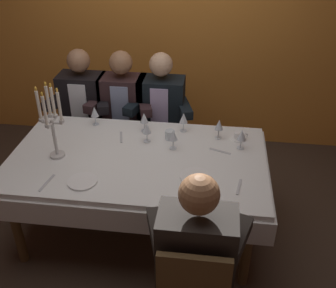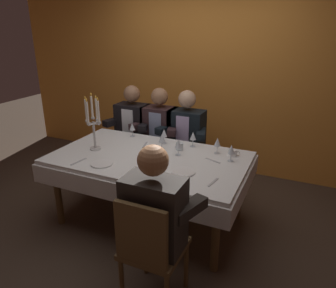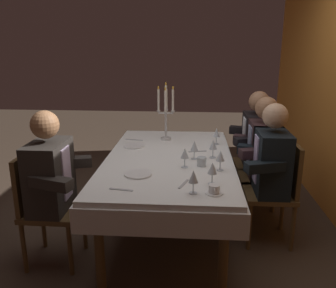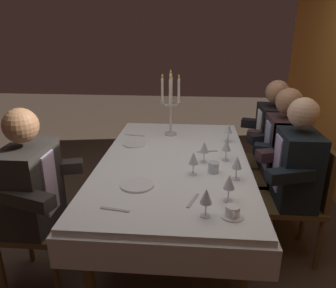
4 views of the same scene
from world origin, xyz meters
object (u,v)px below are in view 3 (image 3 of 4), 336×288
at_px(seated_diner_0, 257,139).
at_px(seated_diner_2, 272,162).
at_px(wine_glass_1, 220,157).
at_px(wine_glass_2, 185,154).
at_px(water_tumbler_0, 202,162).
at_px(dinner_plate_1, 138,174).
at_px(seated_diner_1, 264,150).
at_px(dining_table, 169,170).
at_px(seated_diner_3, 49,176).
at_px(wine_glass_5, 194,146).
at_px(wine_glass_0, 193,177).
at_px(dinner_plate_0, 134,146).
at_px(wine_glass_4, 212,169).
at_px(coffee_cup_0, 214,190).
at_px(wine_glass_6, 216,133).
at_px(candelabra, 166,113).
at_px(wine_glass_3, 213,145).

xyz_separation_m(seated_diner_0, seated_diner_2, (0.75, 0.00, 0.00)).
distance_m(wine_glass_1, seated_diner_2, 0.54).
distance_m(wine_glass_2, water_tumbler_0, 0.16).
xyz_separation_m(dinner_plate_1, seated_diner_1, (-0.75, 1.09, -0.01)).
relative_size(dining_table, seated_diner_0, 1.56).
xyz_separation_m(dining_table, seated_diner_2, (0.05, 0.89, 0.11)).
xyz_separation_m(seated_diner_2, seated_diner_3, (0.45, -1.77, 0.00)).
bearing_deg(wine_glass_5, wine_glass_0, -0.59).
bearing_deg(dinner_plate_0, seated_diner_0, 107.35).
height_order(wine_glass_0, seated_diner_3, seated_diner_3).
relative_size(wine_glass_4, wine_glass_5, 1.00).
distance_m(wine_glass_4, coffee_cup_0, 0.19).
distance_m(wine_glass_1, seated_diner_3, 1.33).
xyz_separation_m(wine_glass_2, seated_diner_1, (-0.56, 0.74, -0.12)).
xyz_separation_m(wine_glass_4, seated_diner_1, (-0.90, 0.54, -0.12)).
relative_size(wine_glass_6, water_tumbler_0, 2.17).
height_order(candelabra, seated_diner_1, candelabra).
xyz_separation_m(seated_diner_1, seated_diner_3, (0.81, -1.77, 0.00)).
bearing_deg(wine_glass_2, seated_diner_1, 126.96).
bearing_deg(wine_glass_3, water_tumbler_0, -24.58).
bearing_deg(wine_glass_5, dinner_plate_1, -46.07).
relative_size(wine_glass_4, water_tumbler_0, 2.17).
height_order(seated_diner_0, seated_diner_1, same).
xyz_separation_m(candelabra, wine_glass_3, (0.57, 0.46, -0.17)).
distance_m(candelabra, wine_glass_3, 0.75).
height_order(candelabra, seated_diner_2, candelabra).
bearing_deg(candelabra, dinner_plate_0, -45.50).
height_order(wine_glass_0, wine_glass_2, same).
height_order(coffee_cup_0, seated_diner_1, seated_diner_1).
xyz_separation_m(candelabra, wine_glass_4, (1.18, 0.42, -0.17)).
distance_m(dinner_plate_1, seated_diner_0, 1.58).
bearing_deg(seated_diner_3, water_tumbler_0, 103.97).
bearing_deg(coffee_cup_0, dining_table, -154.73).
relative_size(dining_table, seated_diner_2, 1.56).
bearing_deg(dinner_plate_1, dinner_plate_0, -168.42).
xyz_separation_m(wine_glass_5, seated_diner_2, (0.02, 0.66, -0.12)).
height_order(dining_table, seated_diner_0, seated_diner_0).
bearing_deg(wine_glass_1, seated_diner_2, 118.43).
relative_size(seated_diner_1, seated_diner_2, 1.00).
xyz_separation_m(dinner_plate_0, wine_glass_6, (-0.14, 0.80, 0.11)).
xyz_separation_m(wine_glass_0, seated_diner_2, (-0.71, 0.67, -0.12)).
bearing_deg(dinner_plate_0, wine_glass_1, 52.25).
distance_m(dinner_plate_0, wine_glass_0, 1.22).
distance_m(wine_glass_0, water_tumbler_0, 0.56).
distance_m(dinner_plate_0, wine_glass_2, 0.76).
xyz_separation_m(dinner_plate_0, wine_glass_1, (0.61, 0.79, 0.11)).
height_order(wine_glass_3, seated_diner_1, seated_diner_1).
bearing_deg(wine_glass_6, wine_glass_2, -23.02).
relative_size(dinner_plate_0, wine_glass_3, 1.23).
bearing_deg(wine_glass_5, dining_table, -98.81).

